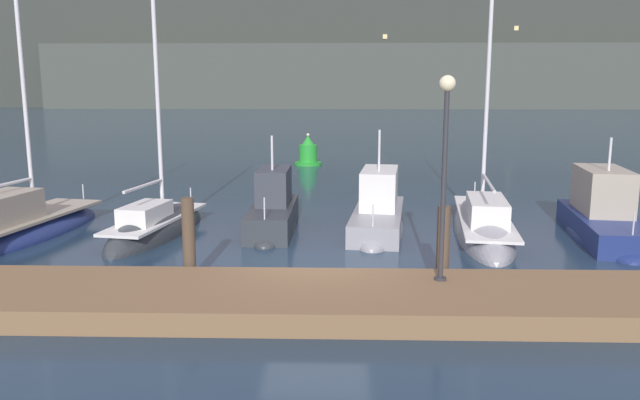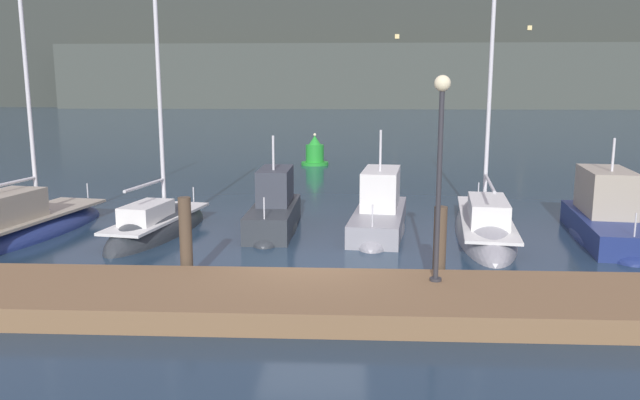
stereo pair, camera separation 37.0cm
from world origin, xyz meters
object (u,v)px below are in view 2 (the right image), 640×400
object	(u,v)px
motorboat_berth_4	(379,221)
dock_lamppost	(440,146)
sailboat_berth_2	(158,231)
motorboat_berth_3	(274,218)
sailboat_berth_5	(485,229)
sailboat_berth_1	(25,230)
channel_buoy	(315,154)
motorboat_berth_6	(607,226)

from	to	relation	value
motorboat_berth_4	dock_lamppost	xyz separation A→B (m)	(0.86, -6.37, 2.90)
sailboat_berth_2	dock_lamppost	distance (m)	9.74
motorboat_berth_3	sailboat_berth_5	bearing A→B (deg)	-1.12
sailboat_berth_2	motorboat_berth_4	size ratio (longest dim) A/B	1.46
sailboat_berth_1	dock_lamppost	xyz separation A→B (m)	(11.26, -5.11, 3.02)
sailboat_berth_1	dock_lamppost	distance (m)	12.73
sailboat_berth_1	dock_lamppost	bearing A→B (deg)	-24.41
motorboat_berth_3	sailboat_berth_1	bearing A→B (deg)	-170.94
sailboat_berth_5	channel_buoy	xyz separation A→B (m)	(-5.99, 15.64, 0.52)
motorboat_berth_3	channel_buoy	xyz separation A→B (m)	(0.34, 15.51, 0.27)
motorboat_berth_3	sailboat_berth_2	bearing A→B (deg)	-167.17
channel_buoy	motorboat_berth_3	bearing A→B (deg)	-91.27
sailboat_berth_1	motorboat_berth_3	size ratio (longest dim) A/B	2.01
motorboat_berth_3	motorboat_berth_6	world-z (taller)	motorboat_berth_6
motorboat_berth_3	motorboat_berth_6	bearing A→B (deg)	-4.04
sailboat_berth_2	motorboat_berth_3	distance (m)	3.46
motorboat_berth_3	motorboat_berth_6	distance (m)	9.70
sailboat_berth_2	channel_buoy	xyz separation A→B (m)	(3.71, 16.28, 0.53)
sailboat_berth_1	channel_buoy	world-z (taller)	sailboat_berth_1
sailboat_berth_1	sailboat_berth_2	bearing A→B (deg)	5.68
motorboat_berth_6	dock_lamppost	xyz separation A→B (m)	(-5.61, -5.58, 2.80)
channel_buoy	sailboat_berth_1	bearing A→B (deg)	-114.37
dock_lamppost	sailboat_berth_5	bearing A→B (deg)	69.63
motorboat_berth_4	motorboat_berth_6	world-z (taller)	motorboat_berth_4
motorboat_berth_3	sailboat_berth_5	size ratio (longest dim) A/B	0.47
sailboat_berth_1	motorboat_berth_4	xyz separation A→B (m)	(10.40, 1.26, 0.13)
motorboat_berth_4	motorboat_berth_6	distance (m)	6.52
sailboat_berth_1	channel_buoy	bearing A→B (deg)	65.63
motorboat_berth_3	dock_lamppost	bearing A→B (deg)	-57.05
channel_buoy	dock_lamppost	bearing A→B (deg)	-80.32
sailboat_berth_2	channel_buoy	world-z (taller)	sailboat_berth_2
sailboat_berth_2	motorboat_berth_4	bearing A→B (deg)	7.63
motorboat_berth_3	channel_buoy	size ratio (longest dim) A/B	2.64
sailboat_berth_1	motorboat_berth_4	world-z (taller)	sailboat_berth_1
channel_buoy	dock_lamppost	size ratio (longest dim) A/B	0.42
sailboat_berth_1	channel_buoy	distance (m)	18.29
sailboat_berth_1	sailboat_berth_5	size ratio (longest dim) A/B	0.94
sailboat_berth_2	motorboat_berth_3	world-z (taller)	sailboat_berth_2
motorboat_berth_3	motorboat_berth_4	bearing A→B (deg)	2.02
sailboat_berth_2	sailboat_berth_5	world-z (taller)	sailboat_berth_5
sailboat_berth_1	motorboat_berth_3	bearing A→B (deg)	9.06
sailboat_berth_2	sailboat_berth_5	bearing A→B (deg)	3.79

